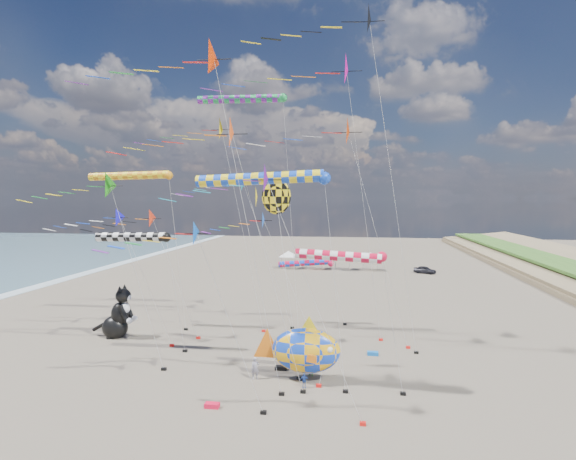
% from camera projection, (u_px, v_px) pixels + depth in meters
% --- Properties ---
extents(ground, '(260.00, 260.00, 0.00)m').
position_uv_depth(ground, '(235.00, 450.00, 23.18)').
color(ground, brown).
rests_on(ground, ground).
extents(delta_kite_0, '(11.50, 1.78, 12.24)m').
position_uv_depth(delta_kite_0, '(108.00, 222.00, 39.41)').
color(delta_kite_0, '#1813E3').
rests_on(delta_kite_0, ground).
extents(delta_kite_1, '(11.09, 1.89, 12.16)m').
position_uv_depth(delta_kite_1, '(141.00, 221.00, 41.53)').
color(delta_kite_1, red).
rests_on(delta_kite_1, ground).
extents(delta_kite_2, '(14.41, 2.64, 28.36)m').
position_uv_depth(delta_kite_2, '(354.00, 28.00, 36.45)').
color(delta_kite_2, black).
rests_on(delta_kite_2, ground).
extents(delta_kite_3, '(10.52, 1.92, 15.08)m').
position_uv_depth(delta_kite_3, '(272.00, 184.00, 25.46)').
color(delta_kite_3, '#64158A').
rests_on(delta_kite_3, ground).
extents(delta_kite_4, '(13.04, 2.39, 21.00)m').
position_uv_depth(delta_kite_4, '(210.00, 130.00, 43.07)').
color(delta_kite_4, yellow).
rests_on(delta_kite_4, ground).
extents(delta_kite_5, '(14.62, 2.71, 20.13)m').
position_uv_depth(delta_kite_5, '(349.00, 134.00, 38.31)').
color(delta_kite_5, '#CC3908').
rests_on(delta_kite_5, ground).
extents(delta_kite_6, '(9.40, 1.64, 11.75)m').
position_uv_depth(delta_kite_6, '(191.00, 240.00, 26.92)').
color(delta_kite_6, blue).
rests_on(delta_kite_6, ground).
extents(delta_kite_7, '(12.68, 2.41, 18.64)m').
position_uv_depth(delta_kite_7, '(232.00, 135.00, 29.42)').
color(delta_kite_7, '#F4541A').
rests_on(delta_kite_7, ground).
extents(delta_kite_8, '(16.55, 3.04, 25.91)m').
position_uv_depth(delta_kite_8, '(332.00, 73.00, 39.96)').
color(delta_kite_8, '#DC0996').
rests_on(delta_kite_8, ground).
extents(delta_kite_9, '(10.42, 2.18, 15.10)m').
position_uv_depth(delta_kite_9, '(113.00, 189.00, 33.49)').
color(delta_kite_9, '#1C9515').
rests_on(delta_kite_9, ground).
extents(delta_kite_10, '(11.04, 1.95, 15.57)m').
position_uv_depth(delta_kite_10, '(241.00, 186.00, 44.50)').
color(delta_kite_10, '#0B9FBB').
rests_on(delta_kite_10, ground).
extents(delta_kite_11, '(13.48, 2.59, 23.38)m').
position_uv_depth(delta_kite_11, '(212.00, 60.00, 28.72)').
color(delta_kite_11, '#E73204').
rests_on(delta_kite_11, ground).
extents(delta_kite_12, '(9.44, 1.67, 11.94)m').
position_uv_depth(delta_kite_12, '(262.00, 224.00, 39.15)').
color(delta_kite_12, blue).
rests_on(delta_kite_12, ground).
extents(windsock_0, '(10.30, 0.86, 14.72)m').
position_uv_depth(windsock_0, '(266.00, 179.00, 29.75)').
color(windsock_0, blue).
rests_on(windsock_0, ground).
extents(windsock_1, '(7.37, 0.70, 9.53)m').
position_uv_depth(windsock_1, '(344.00, 257.00, 29.56)').
color(windsock_1, red).
rests_on(windsock_1, ground).
extents(windsock_2, '(7.87, 0.82, 10.14)m').
position_uv_depth(windsock_2, '(136.00, 237.00, 37.88)').
color(windsock_2, black).
rests_on(windsock_2, ground).
extents(windsock_3, '(9.86, 0.80, 22.75)m').
position_uv_depth(windsock_3, '(245.00, 100.00, 42.35)').
color(windsock_3, green).
rests_on(windsock_3, ground).
extents(windsock_4, '(7.05, 0.63, 6.65)m').
position_uv_depth(windsock_4, '(308.00, 264.00, 46.14)').
color(windsock_4, red).
rests_on(windsock_4, ground).
extents(windsock_5, '(9.87, 0.81, 15.61)m').
position_uv_depth(windsock_5, '(133.00, 176.00, 43.95)').
color(windsock_5, orange).
rests_on(windsock_5, ground).
extents(angelfish_kite, '(3.74, 3.02, 14.42)m').
position_uv_depth(angelfish_kite, '(274.00, 198.00, 33.44)').
color(angelfish_kite, yellow).
rests_on(angelfish_kite, ground).
extents(cat_inflatable, '(3.75, 1.98, 4.97)m').
position_uv_depth(cat_inflatable, '(117.00, 311.00, 41.85)').
color(cat_inflatable, black).
rests_on(cat_inflatable, ground).
extents(fish_inflatable, '(6.50, 2.20, 4.70)m').
position_uv_depth(fish_inflatable, '(305.00, 350.00, 31.87)').
color(fish_inflatable, blue).
rests_on(fish_inflatable, ground).
extents(person_adult, '(0.68, 0.57, 1.59)m').
position_uv_depth(person_adult, '(255.00, 368.00, 32.19)').
color(person_adult, gray).
rests_on(person_adult, ground).
extents(child_green, '(0.61, 0.55, 1.01)m').
position_uv_depth(child_green, '(311.00, 369.00, 32.77)').
color(child_green, '#16721D').
rests_on(child_green, ground).
extents(child_blue, '(0.65, 0.41, 1.03)m').
position_uv_depth(child_blue, '(304.00, 380.00, 30.74)').
color(child_blue, '#294698').
rests_on(child_blue, ground).
extents(kite_bag_0, '(0.90, 0.44, 0.30)m').
position_uv_depth(kite_bag_0, '(281.00, 368.00, 33.96)').
color(kite_bag_0, black).
rests_on(kite_bag_0, ground).
extents(kite_bag_1, '(0.90, 0.44, 0.30)m').
position_uv_depth(kite_bag_1, '(212.00, 405.00, 27.81)').
color(kite_bag_1, red).
rests_on(kite_bag_1, ground).
extents(kite_bag_2, '(0.90, 0.44, 0.30)m').
position_uv_depth(kite_bag_2, '(373.00, 353.00, 37.16)').
color(kite_bag_2, blue).
rests_on(kite_bag_2, ground).
extents(tent_row, '(19.20, 4.20, 3.80)m').
position_uv_depth(tent_row, '(329.00, 252.00, 81.96)').
color(tent_row, white).
rests_on(tent_row, ground).
extents(parked_car, '(4.04, 3.10, 1.28)m').
position_uv_depth(parked_car, '(425.00, 270.00, 77.72)').
color(parked_car, '#26262D').
rests_on(parked_car, ground).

